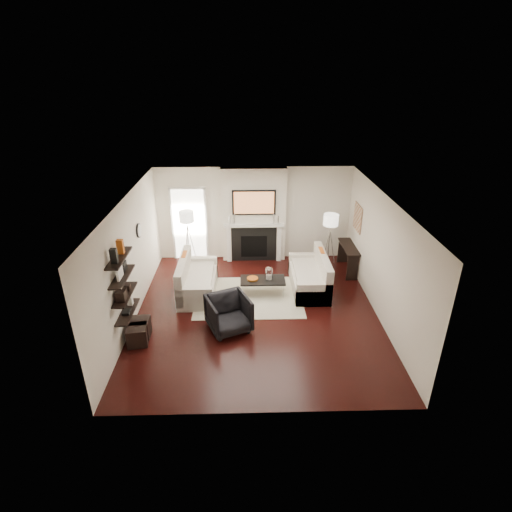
{
  "coord_description": "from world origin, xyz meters",
  "views": [
    {
      "loc": [
        -0.23,
        -7.82,
        5.13
      ],
      "look_at": [
        0.0,
        0.6,
        1.15
      ],
      "focal_mm": 28.0,
      "sensor_mm": 36.0,
      "label": 1
    }
  ],
  "objects_px": {
    "loveseat_right_base": "(309,281)",
    "lamp_right_shade": "(331,220)",
    "armchair": "(229,312)",
    "ottoman_near": "(140,328)",
    "coffee_table": "(263,280)",
    "lamp_left_shade": "(186,217)",
    "loveseat_left_base": "(198,285)"
  },
  "relations": [
    {
      "from": "lamp_right_shade",
      "to": "ottoman_near",
      "type": "relative_size",
      "value": 1.0
    },
    {
      "from": "coffee_table",
      "to": "lamp_right_shade",
      "type": "bearing_deg",
      "value": 36.33
    },
    {
      "from": "loveseat_left_base",
      "to": "loveseat_right_base",
      "type": "distance_m",
      "value": 2.8
    },
    {
      "from": "loveseat_right_base",
      "to": "loveseat_left_base",
      "type": "bearing_deg",
      "value": -177.08
    },
    {
      "from": "loveseat_left_base",
      "to": "loveseat_right_base",
      "type": "relative_size",
      "value": 1.0
    },
    {
      "from": "coffee_table",
      "to": "armchair",
      "type": "height_order",
      "value": "armchair"
    },
    {
      "from": "loveseat_right_base",
      "to": "coffee_table",
      "type": "distance_m",
      "value": 1.23
    },
    {
      "from": "armchair",
      "to": "lamp_left_shade",
      "type": "relative_size",
      "value": 2.15
    },
    {
      "from": "coffee_table",
      "to": "lamp_right_shade",
      "type": "xyz_separation_m",
      "value": [
        1.88,
        1.38,
        1.05
      ]
    },
    {
      "from": "loveseat_left_base",
      "to": "armchair",
      "type": "xyz_separation_m",
      "value": [
        0.82,
        -1.57,
        0.22
      ]
    },
    {
      "from": "armchair",
      "to": "lamp_right_shade",
      "type": "height_order",
      "value": "lamp_right_shade"
    },
    {
      "from": "loveseat_left_base",
      "to": "ottoman_near",
      "type": "height_order",
      "value": "loveseat_left_base"
    },
    {
      "from": "loveseat_left_base",
      "to": "coffee_table",
      "type": "xyz_separation_m",
      "value": [
        1.61,
        -0.13,
        0.19
      ]
    },
    {
      "from": "armchair",
      "to": "ottoman_near",
      "type": "xyz_separation_m",
      "value": [
        -1.86,
        -0.19,
        -0.23
      ]
    },
    {
      "from": "coffee_table",
      "to": "ottoman_near",
      "type": "xyz_separation_m",
      "value": [
        -2.64,
        -1.64,
        -0.2
      ]
    },
    {
      "from": "lamp_left_shade",
      "to": "loveseat_right_base",
      "type": "bearing_deg",
      "value": -24.8
    },
    {
      "from": "coffee_table",
      "to": "lamp_right_shade",
      "type": "relative_size",
      "value": 2.75
    },
    {
      "from": "armchair",
      "to": "ottoman_near",
      "type": "distance_m",
      "value": 1.88
    },
    {
      "from": "loveseat_left_base",
      "to": "loveseat_right_base",
      "type": "bearing_deg",
      "value": 2.92
    },
    {
      "from": "coffee_table",
      "to": "ottoman_near",
      "type": "distance_m",
      "value": 3.12
    },
    {
      "from": "loveseat_right_base",
      "to": "coffee_table",
      "type": "relative_size",
      "value": 1.64
    },
    {
      "from": "loveseat_left_base",
      "to": "lamp_right_shade",
      "type": "bearing_deg",
      "value": 19.81
    },
    {
      "from": "loveseat_left_base",
      "to": "loveseat_right_base",
      "type": "xyz_separation_m",
      "value": [
        2.79,
        0.14,
        0.0
      ]
    },
    {
      "from": "lamp_left_shade",
      "to": "armchair",
      "type": "bearing_deg",
      "value": -68.88
    },
    {
      "from": "ottoman_near",
      "to": "armchair",
      "type": "bearing_deg",
      "value": 5.98
    },
    {
      "from": "lamp_left_shade",
      "to": "coffee_table",
      "type": "bearing_deg",
      "value": -40.9
    },
    {
      "from": "ottoman_near",
      "to": "loveseat_left_base",
      "type": "bearing_deg",
      "value": 59.67
    },
    {
      "from": "armchair",
      "to": "lamp_right_shade",
      "type": "distance_m",
      "value": 4.02
    },
    {
      "from": "loveseat_right_base",
      "to": "lamp_right_shade",
      "type": "bearing_deg",
      "value": 58.07
    },
    {
      "from": "lamp_right_shade",
      "to": "ottoman_near",
      "type": "xyz_separation_m",
      "value": [
        -4.52,
        -3.02,
        -1.25
      ]
    },
    {
      "from": "lamp_left_shade",
      "to": "lamp_right_shade",
      "type": "bearing_deg",
      "value": -5.39
    },
    {
      "from": "coffee_table",
      "to": "ottoman_near",
      "type": "relative_size",
      "value": 2.75
    }
  ]
}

